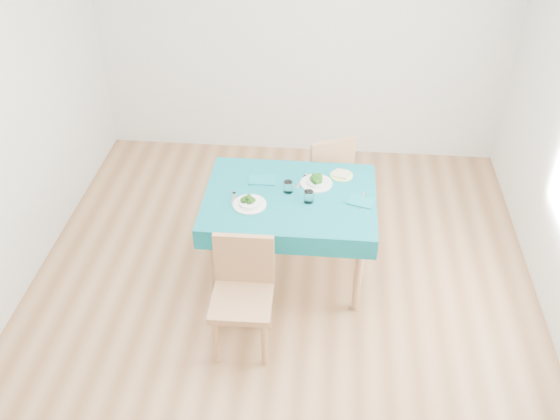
# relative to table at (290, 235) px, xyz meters

# --- Properties ---
(room_shell) EXTENTS (4.02, 4.52, 2.73)m
(room_shell) POSITION_rel_table_xyz_m (-0.05, -0.31, 0.97)
(room_shell) COLOR brown
(room_shell) RESTS_ON ground
(table) EXTENTS (1.27, 0.97, 0.76)m
(table) POSITION_rel_table_xyz_m (0.00, 0.00, 0.00)
(table) COLOR #095E68
(table) RESTS_ON ground
(chair_near) EXTENTS (0.42, 0.46, 1.03)m
(chair_near) POSITION_rel_table_xyz_m (-0.26, -0.80, 0.14)
(chair_near) COLOR #9D714A
(chair_near) RESTS_ON ground
(chair_far) EXTENTS (0.54, 0.55, 0.98)m
(chair_far) POSITION_rel_table_xyz_m (0.23, 0.84, 0.11)
(chair_far) COLOR #9D714A
(chair_far) RESTS_ON ground
(bowl_near) EXTENTS (0.25, 0.25, 0.07)m
(bowl_near) POSITION_rel_table_xyz_m (-0.28, -0.15, 0.42)
(bowl_near) COLOR white
(bowl_near) RESTS_ON table
(bowl_far) EXTENTS (0.25, 0.25, 0.07)m
(bowl_far) POSITION_rel_table_xyz_m (0.19, 0.17, 0.42)
(bowl_far) COLOR white
(bowl_far) RESTS_ON table
(fork_near) EXTENTS (0.04, 0.18, 0.00)m
(fork_near) POSITION_rel_table_xyz_m (-0.41, -0.08, 0.38)
(fork_near) COLOR silver
(fork_near) RESTS_ON table
(knife_near) EXTENTS (0.07, 0.18, 0.00)m
(knife_near) POSITION_rel_table_xyz_m (-0.20, -0.10, 0.38)
(knife_near) COLOR silver
(knife_near) RESTS_ON table
(fork_far) EXTENTS (0.08, 0.19, 0.00)m
(fork_far) POSITION_rel_table_xyz_m (0.07, 0.19, 0.38)
(fork_far) COLOR silver
(fork_far) RESTS_ON table
(knife_far) EXTENTS (0.06, 0.23, 0.00)m
(knife_far) POSITION_rel_table_xyz_m (0.53, -0.01, 0.38)
(knife_far) COLOR silver
(knife_far) RESTS_ON table
(napkin_near) EXTENTS (0.21, 0.15, 0.01)m
(napkin_near) POSITION_rel_table_xyz_m (-0.23, 0.18, 0.39)
(napkin_near) COLOR #0D6973
(napkin_near) RESTS_ON table
(napkin_far) EXTENTS (0.22, 0.18, 0.01)m
(napkin_far) POSITION_rel_table_xyz_m (0.53, -0.04, 0.38)
(napkin_far) COLOR #0D6973
(napkin_far) RESTS_ON table
(tumbler_center) EXTENTS (0.07, 0.07, 0.09)m
(tumbler_center) POSITION_rel_table_xyz_m (-0.02, 0.05, 0.42)
(tumbler_center) COLOR white
(tumbler_center) RESTS_ON table
(tumbler_side) EXTENTS (0.07, 0.07, 0.09)m
(tumbler_side) POSITION_rel_table_xyz_m (0.14, -0.07, 0.42)
(tumbler_side) COLOR white
(tumbler_side) RESTS_ON table
(side_plate) EXTENTS (0.18, 0.18, 0.01)m
(side_plate) POSITION_rel_table_xyz_m (0.38, 0.30, 0.38)
(side_plate) COLOR #B4E06D
(side_plate) RESTS_ON table
(bread_slice) EXTENTS (0.14, 0.14, 0.02)m
(bread_slice) POSITION_rel_table_xyz_m (0.38, 0.30, 0.40)
(bread_slice) COLOR beige
(bread_slice) RESTS_ON side_plate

